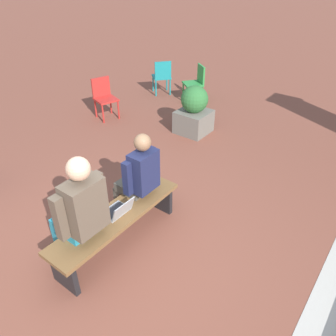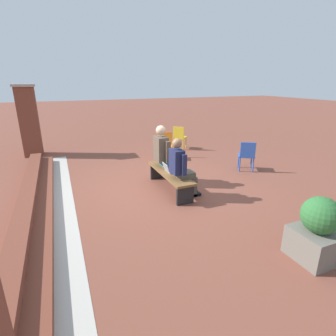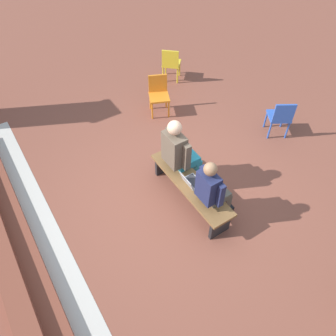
{
  "view_description": "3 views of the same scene",
  "coord_description": "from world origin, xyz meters",
  "px_view_note": "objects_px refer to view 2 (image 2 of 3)",
  "views": [
    {
      "loc": [
        1.69,
        2.08,
        2.96
      ],
      "look_at": [
        -0.74,
        0.24,
        0.98
      ],
      "focal_mm": 35.0,
      "sensor_mm": 36.0,
      "label": 1
    },
    {
      "loc": [
        -5.42,
        2.08,
        2.42
      ],
      "look_at": [
        -0.74,
        0.12,
        0.72
      ],
      "focal_mm": 28.0,
      "sensor_mm": 36.0,
      "label": 2
    },
    {
      "loc": [
        -2.98,
        2.08,
        4.52
      ],
      "look_at": [
        0.02,
        0.14,
        0.71
      ],
      "focal_mm": 35.0,
      "sensor_mm": 36.0,
      "label": 3
    }
  ],
  "objects_px": {
    "plastic_chair_near_bench_left": "(247,154)",
    "plastic_chair_mid_courtyard": "(166,144)",
    "person_student": "(181,166)",
    "bench": "(170,175)",
    "laptop": "(170,170)",
    "plastic_chair_by_pillar": "(179,136)",
    "person_adult": "(165,153)",
    "planter": "(318,231)"
  },
  "relations": [
    {
      "from": "plastic_chair_near_bench_left",
      "to": "plastic_chair_mid_courtyard",
      "type": "height_order",
      "value": "same"
    },
    {
      "from": "plastic_chair_near_bench_left",
      "to": "plastic_chair_mid_courtyard",
      "type": "relative_size",
      "value": 1.0
    },
    {
      "from": "person_student",
      "to": "bench",
      "type": "bearing_deg",
      "value": 8.11
    },
    {
      "from": "person_student",
      "to": "laptop",
      "type": "xyz_separation_m",
      "value": [
        0.44,
        0.08,
        -0.2
      ]
    },
    {
      "from": "bench",
      "to": "plastic_chair_by_pillar",
      "type": "bearing_deg",
      "value": -28.37
    },
    {
      "from": "plastic_chair_by_pillar",
      "to": "bench",
      "type": "bearing_deg",
      "value": 151.63
    },
    {
      "from": "laptop",
      "to": "plastic_chair_by_pillar",
      "type": "height_order",
      "value": "plastic_chair_by_pillar"
    },
    {
      "from": "plastic_chair_by_pillar",
      "to": "person_adult",
      "type": "bearing_deg",
      "value": 149.21
    },
    {
      "from": "person_student",
      "to": "person_adult",
      "type": "bearing_deg",
      "value": -0.49
    },
    {
      "from": "laptop",
      "to": "plastic_chair_near_bench_left",
      "type": "height_order",
      "value": "plastic_chair_near_bench_left"
    },
    {
      "from": "bench",
      "to": "plastic_chair_near_bench_left",
      "type": "xyz_separation_m",
      "value": [
        0.42,
        -2.5,
        0.13
      ]
    },
    {
      "from": "person_student",
      "to": "laptop",
      "type": "relative_size",
      "value": 4.08
    },
    {
      "from": "plastic_chair_mid_courtyard",
      "to": "plastic_chair_near_bench_left",
      "type": "bearing_deg",
      "value": -141.61
    },
    {
      "from": "plastic_chair_mid_courtyard",
      "to": "planter",
      "type": "bearing_deg",
      "value": -179.58
    },
    {
      "from": "plastic_chair_mid_courtyard",
      "to": "bench",
      "type": "bearing_deg",
      "value": 159.89
    },
    {
      "from": "laptop",
      "to": "planter",
      "type": "distance_m",
      "value": 3.18
    },
    {
      "from": "plastic_chair_by_pillar",
      "to": "plastic_chair_mid_courtyard",
      "type": "height_order",
      "value": "same"
    },
    {
      "from": "laptop",
      "to": "planter",
      "type": "height_order",
      "value": "planter"
    },
    {
      "from": "person_student",
      "to": "plastic_chair_near_bench_left",
      "type": "relative_size",
      "value": 1.55
    },
    {
      "from": "planter",
      "to": "laptop",
      "type": "bearing_deg",
      "value": 17.34
    },
    {
      "from": "person_adult",
      "to": "laptop",
      "type": "height_order",
      "value": "person_adult"
    },
    {
      "from": "plastic_chair_by_pillar",
      "to": "person_student",
      "type": "bearing_deg",
      "value": 155.38
    },
    {
      "from": "plastic_chair_near_bench_left",
      "to": "planter",
      "type": "height_order",
      "value": "planter"
    },
    {
      "from": "plastic_chair_by_pillar",
      "to": "plastic_chair_mid_courtyard",
      "type": "distance_m",
      "value": 1.3
    },
    {
      "from": "plastic_chair_by_pillar",
      "to": "plastic_chair_mid_courtyard",
      "type": "xyz_separation_m",
      "value": [
        -0.92,
        0.92,
        0.0
      ]
    },
    {
      "from": "plastic_chair_by_pillar",
      "to": "planter",
      "type": "xyz_separation_m",
      "value": [
        -6.41,
        0.88,
        -0.04
      ]
    },
    {
      "from": "plastic_chair_by_pillar",
      "to": "laptop",
      "type": "bearing_deg",
      "value": 151.59
    },
    {
      "from": "person_adult",
      "to": "plastic_chair_by_pillar",
      "type": "height_order",
      "value": "person_adult"
    },
    {
      "from": "plastic_chair_near_bench_left",
      "to": "plastic_chair_mid_courtyard",
      "type": "bearing_deg",
      "value": 38.39
    },
    {
      "from": "laptop",
      "to": "person_student",
      "type": "bearing_deg",
      "value": -170.07
    },
    {
      "from": "bench",
      "to": "planter",
      "type": "distance_m",
      "value": 3.19
    },
    {
      "from": "person_student",
      "to": "planter",
      "type": "distance_m",
      "value": 2.75
    },
    {
      "from": "laptop",
      "to": "planter",
      "type": "bearing_deg",
      "value": -162.66
    },
    {
      "from": "plastic_chair_mid_courtyard",
      "to": "planter",
      "type": "relative_size",
      "value": 0.89
    },
    {
      "from": "plastic_chair_near_bench_left",
      "to": "plastic_chair_mid_courtyard",
      "type": "distance_m",
      "value": 2.58
    },
    {
      "from": "person_adult",
      "to": "planter",
      "type": "xyz_separation_m",
      "value": [
        -3.49,
        -0.86,
        -0.32
      ]
    },
    {
      "from": "plastic_chair_mid_courtyard",
      "to": "planter",
      "type": "xyz_separation_m",
      "value": [
        -5.49,
        -0.04,
        -0.04
      ]
    },
    {
      "from": "laptop",
      "to": "person_adult",
      "type": "bearing_deg",
      "value": -10.6
    },
    {
      "from": "bench",
      "to": "plastic_chair_by_pillar",
      "type": "distance_m",
      "value": 3.82
    },
    {
      "from": "bench",
      "to": "planter",
      "type": "relative_size",
      "value": 1.91
    },
    {
      "from": "person_student",
      "to": "planter",
      "type": "xyz_separation_m",
      "value": [
        -2.59,
        -0.87,
        -0.27
      ]
    },
    {
      "from": "person_student",
      "to": "person_adult",
      "type": "height_order",
      "value": "person_adult"
    }
  ]
}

